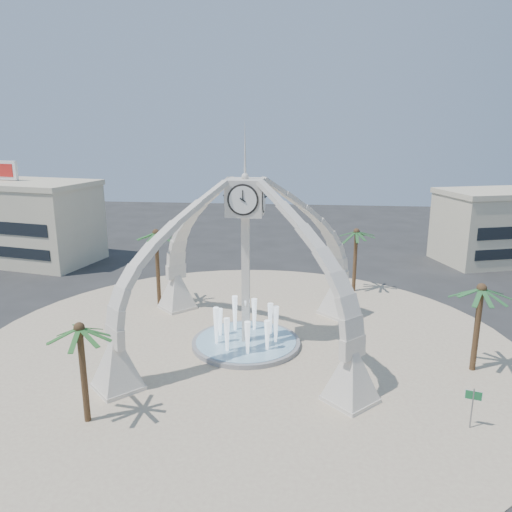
# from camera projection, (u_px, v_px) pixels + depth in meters

# --- Properties ---
(ground) EXTENTS (140.00, 140.00, 0.00)m
(ground) POSITION_uv_depth(u_px,v_px,m) (246.00, 346.00, 36.97)
(ground) COLOR #282828
(ground) RESTS_ON ground
(plaza) EXTENTS (40.00, 40.00, 0.06)m
(plaza) POSITION_uv_depth(u_px,v_px,m) (246.00, 345.00, 36.96)
(plaza) COLOR beige
(plaza) RESTS_ON ground
(clock_tower) EXTENTS (17.94, 17.94, 16.30)m
(clock_tower) POSITION_uv_depth(u_px,v_px,m) (246.00, 261.00, 35.34)
(clock_tower) COLOR beige
(clock_tower) RESTS_ON ground
(fountain) EXTENTS (8.00, 8.00, 3.62)m
(fountain) POSITION_uv_depth(u_px,v_px,m) (246.00, 342.00, 36.90)
(fountain) COLOR gray
(fountain) RESTS_ON ground
(building_nw) EXTENTS (23.75, 13.73, 11.90)m
(building_nw) POSITION_uv_depth(u_px,v_px,m) (6.00, 220.00, 60.20)
(building_nw) COLOR beige
(building_nw) RESTS_ON ground
(palm_east) EXTENTS (4.41, 4.41, 6.50)m
(palm_east) POSITION_uv_depth(u_px,v_px,m) (482.00, 290.00, 31.82)
(palm_east) COLOR brown
(palm_east) RESTS_ON ground
(palm_west) EXTENTS (4.63, 4.63, 7.49)m
(palm_west) POSITION_uv_depth(u_px,v_px,m) (156.00, 234.00, 43.61)
(palm_west) COLOR brown
(palm_west) RESTS_ON ground
(palm_north) EXTENTS (4.86, 4.86, 6.74)m
(palm_north) POSITION_uv_depth(u_px,v_px,m) (356.00, 232.00, 47.69)
(palm_north) COLOR brown
(palm_north) RESTS_ON ground
(palm_south) EXTENTS (3.91, 3.91, 6.24)m
(palm_south) POSITION_uv_depth(u_px,v_px,m) (79.00, 329.00, 26.10)
(palm_south) COLOR brown
(palm_south) RESTS_ON ground
(street_sign) EXTENTS (0.85, 0.25, 2.38)m
(street_sign) POSITION_uv_depth(u_px,v_px,m) (473.00, 400.00, 26.39)
(street_sign) COLOR slate
(street_sign) RESTS_ON ground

